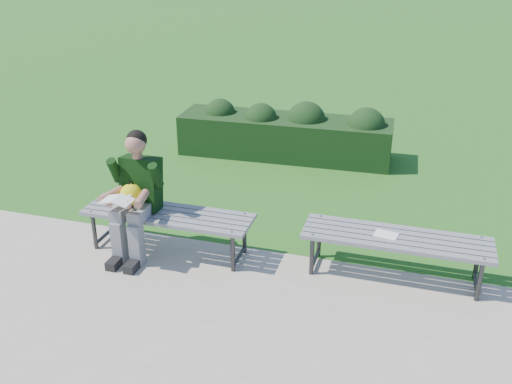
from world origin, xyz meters
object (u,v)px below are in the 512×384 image
at_px(hedge, 288,132).
at_px(bench_left, 168,217).
at_px(paper_sheet, 386,235).
at_px(bench_right, 396,241).
at_px(seated_boy, 135,192).

xyz_separation_m(hedge, bench_left, (-0.52, -3.18, 0.04)).
xyz_separation_m(hedge, paper_sheet, (1.71, -3.01, 0.10)).
bearing_deg(bench_right, paper_sheet, 180.00).
bearing_deg(paper_sheet, bench_left, -175.63).
bearing_deg(bench_left, seated_boy, -162.81).
relative_size(bench_left, seated_boy, 1.37).
xyz_separation_m(bench_left, paper_sheet, (2.23, 0.17, 0.06)).
xyz_separation_m(bench_left, seated_boy, (-0.30, -0.09, 0.30)).
relative_size(seated_boy, paper_sheet, 5.37).
height_order(bench_left, bench_right, same).
relative_size(bench_left, bench_right, 1.00).
distance_m(bench_left, paper_sheet, 2.23).
distance_m(seated_boy, paper_sheet, 2.55).
xyz_separation_m(bench_left, bench_right, (2.33, 0.17, 0.00)).
xyz_separation_m(hedge, bench_right, (1.81, -3.01, 0.04)).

